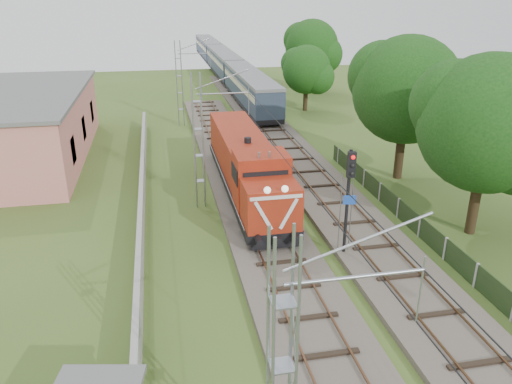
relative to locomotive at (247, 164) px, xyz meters
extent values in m
plane|color=#3D5620|center=(0.00, -12.89, -2.15)|extent=(140.00, 140.00, 0.00)
cube|color=#6B6054|center=(0.00, -5.89, -2.00)|extent=(4.20, 70.00, 0.30)
cube|color=black|center=(0.00, -5.89, -1.80)|extent=(2.40, 70.00, 0.10)
cube|color=brown|center=(-0.85, -5.89, -1.72)|extent=(0.08, 70.00, 0.05)
cube|color=brown|center=(0.85, -5.89, -1.72)|extent=(0.08, 70.00, 0.05)
cube|color=#6B6054|center=(5.00, 7.11, -2.00)|extent=(4.20, 80.00, 0.30)
cube|color=black|center=(5.00, 7.11, -1.80)|extent=(2.40, 80.00, 0.10)
cube|color=brown|center=(4.15, 7.11, -1.72)|extent=(0.08, 80.00, 0.05)
cube|color=brown|center=(5.85, 7.11, -1.72)|extent=(0.08, 80.00, 0.05)
cylinder|color=gray|center=(-1.50, -20.89, 4.65)|extent=(3.00, 0.08, 0.08)
cylinder|color=gray|center=(-1.50, -0.89, 4.65)|extent=(3.00, 0.08, 0.08)
cylinder|color=gray|center=(-1.50, 19.11, 4.65)|extent=(3.00, 0.08, 0.08)
cylinder|color=black|center=(0.00, -0.89, 3.35)|extent=(0.03, 70.00, 0.03)
cylinder|color=black|center=(0.00, -0.89, 4.65)|extent=(0.03, 70.00, 0.03)
cube|color=#9E9E99|center=(-6.50, -0.89, -1.40)|extent=(0.25, 40.00, 1.50)
cube|color=#D67374|center=(-15.00, 11.11, 0.35)|extent=(8.00, 20.00, 5.00)
cube|color=#606060|center=(-15.00, 11.11, 2.95)|extent=(8.40, 20.40, 0.25)
cube|color=black|center=(-11.05, 5.11, 0.05)|extent=(0.10, 1.60, 1.80)
cube|color=black|center=(-11.05, 11.11, 0.05)|extent=(0.10, 1.60, 1.80)
cube|color=black|center=(-11.05, 17.11, 0.05)|extent=(0.10, 1.60, 1.80)
cube|color=black|center=(8.00, -9.89, -1.55)|extent=(0.05, 32.00, 1.15)
cube|color=#9E9E99|center=(8.00, 5.11, -1.55)|extent=(0.12, 0.12, 1.20)
cube|color=black|center=(0.00, 0.12, -1.18)|extent=(2.84, 16.11, 0.47)
cube|color=black|center=(0.00, -5.10, -1.46)|extent=(2.09, 3.41, 0.47)
cube|color=black|center=(0.00, 5.33, -1.46)|extent=(2.09, 3.41, 0.47)
cube|color=black|center=(0.00, -7.85, -1.56)|extent=(2.46, 0.24, 0.33)
cube|color=maroon|center=(0.00, -6.76, 0.15)|extent=(2.75, 2.37, 2.18)
sphere|color=white|center=(-0.43, -7.89, 1.38)|extent=(0.34, 0.34, 0.34)
sphere|color=white|center=(0.43, -7.89, 1.38)|extent=(0.34, 0.34, 0.34)
cube|color=silver|center=(-0.62, -7.96, 0.10)|extent=(0.95, 0.06, 1.59)
cube|color=silver|center=(0.62, -7.96, 0.10)|extent=(0.95, 0.06, 1.59)
cube|color=silver|center=(0.00, -7.96, 1.00)|extent=(2.56, 0.06, 0.17)
cube|color=maroon|center=(0.00, -4.43, 0.58)|extent=(2.84, 2.27, 3.03)
cube|color=black|center=(0.00, -5.59, 1.05)|extent=(2.37, 0.06, 0.85)
cube|color=maroon|center=(0.00, 2.44, 0.29)|extent=(2.65, 11.47, 2.46)
cylinder|color=black|center=(0.00, -0.45, 1.67)|extent=(0.42, 0.42, 0.38)
cylinder|color=gray|center=(-0.28, -5.19, 2.23)|extent=(0.11, 0.11, 0.33)
cylinder|color=gray|center=(0.28, -5.19, 2.23)|extent=(0.11, 0.11, 0.33)
cube|color=black|center=(5.00, 25.43, -1.28)|extent=(2.71, 20.59, 0.47)
cube|color=#2C3B4A|center=(5.00, 25.43, 0.22)|extent=(2.81, 20.59, 2.53)
cube|color=beige|center=(5.00, 25.43, 0.69)|extent=(2.85, 19.77, 0.70)
cube|color=slate|center=(5.00, 25.43, 1.62)|extent=(2.85, 20.59, 0.33)
cube|color=black|center=(5.00, 46.96, -1.28)|extent=(2.71, 20.59, 0.47)
cube|color=#2C3B4A|center=(5.00, 46.96, 0.22)|extent=(2.81, 20.59, 2.53)
cube|color=beige|center=(5.00, 46.96, 0.69)|extent=(2.85, 19.77, 0.70)
cube|color=slate|center=(5.00, 46.96, 1.62)|extent=(2.85, 20.59, 0.33)
cube|color=black|center=(5.00, 68.48, -1.28)|extent=(2.71, 20.59, 0.47)
cube|color=#2C3B4A|center=(5.00, 68.48, 0.22)|extent=(2.81, 20.59, 2.53)
cube|color=beige|center=(5.00, 68.48, 0.69)|extent=(2.85, 19.77, 0.70)
cube|color=slate|center=(5.00, 68.48, 1.62)|extent=(2.85, 20.59, 0.33)
cylinder|color=black|center=(3.28, -8.65, 0.61)|extent=(0.15, 0.15, 5.52)
cube|color=black|center=(3.28, -8.81, 2.71)|extent=(0.43, 0.31, 1.21)
sphere|color=red|center=(3.28, -8.95, 3.10)|extent=(0.20, 0.20, 0.20)
sphere|color=black|center=(3.28, -8.95, 2.71)|extent=(0.20, 0.20, 0.20)
sphere|color=black|center=(3.28, -8.95, 2.32)|extent=(0.20, 0.20, 0.20)
cube|color=#1B44A5|center=(3.34, -8.78, 0.94)|extent=(0.61, 0.17, 0.44)
cylinder|color=#3D2B19|center=(10.96, -7.46, 0.00)|extent=(0.54, 0.54, 4.29)
sphere|color=#10390F|center=(10.96, -7.46, 3.90)|extent=(7.02, 7.02, 7.02)
sphere|color=#10390F|center=(9.74, -6.23, 4.68)|extent=(4.56, 4.56, 4.56)
cylinder|color=#3D2B19|center=(11.01, 1.34, 0.03)|extent=(0.61, 0.61, 4.36)
sphere|color=#10390F|center=(11.01, 1.34, 3.99)|extent=(7.13, 7.13, 7.13)
sphere|color=#10390F|center=(12.44, 0.27, 3.00)|extent=(4.99, 4.99, 4.99)
sphere|color=#10390F|center=(9.77, 2.59, 4.78)|extent=(4.64, 4.64, 4.64)
cylinder|color=#3D2B19|center=(10.71, 23.11, -0.58)|extent=(0.48, 0.48, 3.14)
sphere|color=#10390F|center=(10.71, 23.11, 2.28)|extent=(5.14, 5.14, 5.14)
sphere|color=#10390F|center=(11.74, 22.34, 1.56)|extent=(3.60, 3.60, 3.60)
sphere|color=#10390F|center=(9.81, 24.01, 2.85)|extent=(3.34, 3.34, 3.34)
cylinder|color=#3D2B19|center=(14.44, 33.51, -0.11)|extent=(0.53, 0.53, 4.08)
sphere|color=#10390F|center=(14.44, 33.51, 3.60)|extent=(6.67, 6.67, 6.67)
sphere|color=#10390F|center=(15.78, 32.51, 2.67)|extent=(4.67, 4.67, 4.67)
sphere|color=#10390F|center=(13.28, 34.68, 4.34)|extent=(4.34, 4.34, 4.34)
camera|label=1|loc=(-5.18, -29.05, 10.02)|focal=35.00mm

